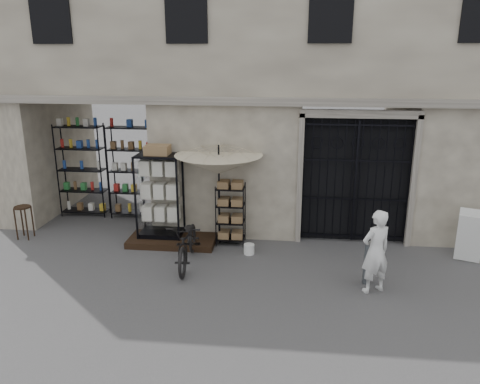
# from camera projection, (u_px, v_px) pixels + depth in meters

# --- Properties ---
(ground) EXTENTS (80.00, 80.00, 0.00)m
(ground) POSITION_uv_depth(u_px,v_px,m) (273.00, 279.00, 9.16)
(ground) COLOR #252528
(ground) RESTS_ON ground
(main_building) EXTENTS (14.00, 4.00, 9.00)m
(main_building) POSITION_uv_depth(u_px,v_px,m) (283.00, 43.00, 11.68)
(main_building) COLOR #B0A690
(main_building) RESTS_ON ground
(shop_recess) EXTENTS (3.00, 1.70, 3.00)m
(shop_recess) POSITION_uv_depth(u_px,v_px,m) (101.00, 166.00, 11.86)
(shop_recess) COLOR black
(shop_recess) RESTS_ON ground
(shop_shelving) EXTENTS (2.70, 0.50, 2.50)m
(shop_shelving) POSITION_uv_depth(u_px,v_px,m) (107.00, 171.00, 12.41)
(shop_shelving) COLOR black
(shop_shelving) RESTS_ON ground
(iron_gate) EXTENTS (2.50, 0.21, 3.00)m
(iron_gate) POSITION_uv_depth(u_px,v_px,m) (354.00, 178.00, 10.72)
(iron_gate) COLOR black
(iron_gate) RESTS_ON ground
(step_platform) EXTENTS (2.00, 0.90, 0.15)m
(step_platform) POSITION_uv_depth(u_px,v_px,m) (172.00, 241.00, 10.86)
(step_platform) COLOR black
(step_platform) RESTS_ON ground
(display_cabinet) EXTENTS (1.05, 0.74, 2.09)m
(display_cabinet) POSITION_uv_depth(u_px,v_px,m) (160.00, 200.00, 10.73)
(display_cabinet) COLOR black
(display_cabinet) RESTS_ON step_platform
(wire_rack) EXTENTS (0.73, 0.61, 1.43)m
(wire_rack) POSITION_uv_depth(u_px,v_px,m) (231.00, 215.00, 10.70)
(wire_rack) COLOR black
(wire_rack) RESTS_ON ground
(market_umbrella) EXTENTS (1.92, 1.95, 2.79)m
(market_umbrella) POSITION_uv_depth(u_px,v_px,m) (219.00, 159.00, 10.34)
(market_umbrella) COLOR black
(market_umbrella) RESTS_ON ground
(white_bucket) EXTENTS (0.30, 0.30, 0.22)m
(white_bucket) POSITION_uv_depth(u_px,v_px,m) (249.00, 249.00, 10.29)
(white_bucket) COLOR silver
(white_bucket) RESTS_ON ground
(bicycle) EXTENTS (0.72, 1.03, 1.90)m
(bicycle) POSITION_uv_depth(u_px,v_px,m) (189.00, 264.00, 9.82)
(bicycle) COLOR black
(bicycle) RESTS_ON ground
(wooden_stool) EXTENTS (0.47, 0.47, 0.80)m
(wooden_stool) POSITION_uv_depth(u_px,v_px,m) (24.00, 221.00, 11.10)
(wooden_stool) COLOR black
(wooden_stool) RESTS_ON ground
(steel_bollard) EXTENTS (0.19, 0.19, 0.83)m
(steel_bollard) POSITION_uv_depth(u_px,v_px,m) (368.00, 263.00, 8.89)
(steel_bollard) COLOR slate
(steel_bollard) RESTS_ON ground
(shopkeeper) EXTENTS (1.25, 1.68, 0.38)m
(shopkeeper) POSITION_uv_depth(u_px,v_px,m) (372.00, 291.00, 8.72)
(shopkeeper) COLOR silver
(shopkeeper) RESTS_ON ground
(easel_sign) EXTENTS (0.68, 0.73, 1.07)m
(easel_sign) POSITION_uv_depth(u_px,v_px,m) (470.00, 237.00, 9.83)
(easel_sign) COLOR silver
(easel_sign) RESTS_ON ground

